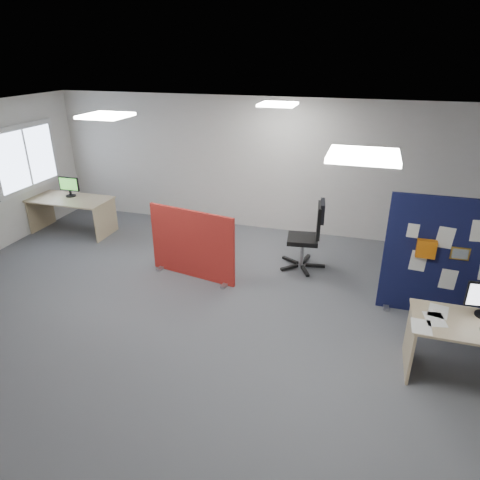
% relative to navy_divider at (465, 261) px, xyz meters
% --- Properties ---
extents(floor, '(9.00, 9.00, 0.00)m').
position_rel_navy_divider_xyz_m(floor, '(-3.46, -1.02, -0.88)').
color(floor, '#53565B').
rests_on(floor, ground).
extents(ceiling, '(9.00, 7.00, 0.02)m').
position_rel_navy_divider_xyz_m(ceiling, '(-3.46, -1.02, 1.82)').
color(ceiling, white).
rests_on(ceiling, wall_back).
extents(wall_back, '(9.00, 0.02, 2.70)m').
position_rel_navy_divider_xyz_m(wall_back, '(-3.46, 2.48, 0.47)').
color(wall_back, silver).
rests_on(wall_back, floor).
extents(window, '(0.06, 1.70, 1.30)m').
position_rel_navy_divider_xyz_m(window, '(-7.90, 0.98, 0.67)').
color(window, white).
rests_on(window, wall_left).
extents(ceiling_lights, '(4.10, 4.10, 0.04)m').
position_rel_navy_divider_xyz_m(ceiling_lights, '(-3.13, -0.36, 1.79)').
color(ceiling_lights, white).
rests_on(ceiling_lights, ceiling).
extents(navy_divider, '(2.14, 0.30, 1.77)m').
position_rel_navy_divider_xyz_m(navy_divider, '(0.00, 0.00, 0.00)').
color(navy_divider, '#10163C').
rests_on(navy_divider, floor).
extents(red_divider, '(1.56, 0.35, 1.18)m').
position_rel_navy_divider_xyz_m(red_divider, '(-4.02, 0.04, -0.30)').
color(red_divider, '#A71521').
rests_on(red_divider, floor).
extents(second_desk, '(1.63, 0.82, 0.73)m').
position_rel_navy_divider_xyz_m(second_desk, '(-7.14, 1.16, -0.33)').
color(second_desk, tan).
rests_on(second_desk, floor).
extents(monitor_second, '(0.45, 0.20, 0.41)m').
position_rel_navy_divider_xyz_m(monitor_second, '(-7.22, 1.26, 0.07)').
color(monitor_second, black).
rests_on(monitor_second, second_desk).
extents(office_chair, '(0.79, 0.80, 1.21)m').
position_rel_navy_divider_xyz_m(office_chair, '(-2.20, 0.91, -0.19)').
color(office_chair, black).
rests_on(office_chair, floor).
extents(desk_papers, '(1.40, 0.84, 0.00)m').
position_rel_navy_divider_xyz_m(desk_papers, '(-0.04, -1.36, -0.15)').
color(desk_papers, white).
rests_on(desk_papers, main_desk).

